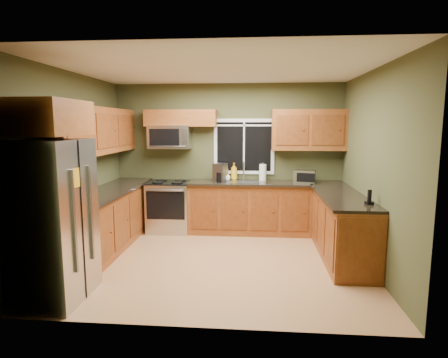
# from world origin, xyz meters

# --- Properties ---
(floor) EXTENTS (4.20, 4.20, 0.00)m
(floor) POSITION_xyz_m (0.00, 0.00, 0.00)
(floor) COLOR #B17C4E
(floor) RESTS_ON ground
(ceiling) EXTENTS (4.20, 4.20, 0.00)m
(ceiling) POSITION_xyz_m (0.00, 0.00, 2.70)
(ceiling) COLOR white
(ceiling) RESTS_ON back_wall
(back_wall) EXTENTS (4.20, 0.00, 4.20)m
(back_wall) POSITION_xyz_m (0.00, 1.80, 1.35)
(back_wall) COLOR #444627
(back_wall) RESTS_ON ground
(front_wall) EXTENTS (4.20, 0.00, 4.20)m
(front_wall) POSITION_xyz_m (0.00, -1.80, 1.35)
(front_wall) COLOR #444627
(front_wall) RESTS_ON ground
(left_wall) EXTENTS (0.00, 3.60, 3.60)m
(left_wall) POSITION_xyz_m (-2.10, 0.00, 1.35)
(left_wall) COLOR #444627
(left_wall) RESTS_ON ground
(right_wall) EXTENTS (0.00, 3.60, 3.60)m
(right_wall) POSITION_xyz_m (2.10, 0.00, 1.35)
(right_wall) COLOR #444627
(right_wall) RESTS_ON ground
(window) EXTENTS (1.12, 0.03, 1.02)m
(window) POSITION_xyz_m (0.30, 1.78, 1.55)
(window) COLOR white
(window) RESTS_ON back_wall
(base_cabinets_left) EXTENTS (0.60, 2.65, 0.90)m
(base_cabinets_left) POSITION_xyz_m (-1.80, 0.48, 0.45)
(base_cabinets_left) COLOR brown
(base_cabinets_left) RESTS_ON ground
(countertop_left) EXTENTS (0.65, 2.65, 0.04)m
(countertop_left) POSITION_xyz_m (-1.78, 0.48, 0.92)
(countertop_left) COLOR black
(countertop_left) RESTS_ON base_cabinets_left
(base_cabinets_back) EXTENTS (2.17, 0.60, 0.90)m
(base_cabinets_back) POSITION_xyz_m (0.42, 1.50, 0.45)
(base_cabinets_back) COLOR brown
(base_cabinets_back) RESTS_ON ground
(countertop_back) EXTENTS (2.17, 0.65, 0.04)m
(countertop_back) POSITION_xyz_m (0.42, 1.48, 0.92)
(countertop_back) COLOR black
(countertop_back) RESTS_ON base_cabinets_back
(base_cabinets_peninsula) EXTENTS (0.60, 2.52, 0.90)m
(base_cabinets_peninsula) POSITION_xyz_m (1.80, 0.54, 0.45)
(base_cabinets_peninsula) COLOR brown
(base_cabinets_peninsula) RESTS_ON ground
(countertop_peninsula) EXTENTS (0.65, 2.50, 0.04)m
(countertop_peninsula) POSITION_xyz_m (1.78, 0.55, 0.92)
(countertop_peninsula) COLOR black
(countertop_peninsula) RESTS_ON base_cabinets_peninsula
(upper_cabinets_left) EXTENTS (0.33, 2.65, 0.72)m
(upper_cabinets_left) POSITION_xyz_m (-1.94, 0.48, 1.86)
(upper_cabinets_left) COLOR brown
(upper_cabinets_left) RESTS_ON left_wall
(upper_cabinets_back_left) EXTENTS (1.30, 0.33, 0.30)m
(upper_cabinets_back_left) POSITION_xyz_m (-0.85, 1.64, 2.07)
(upper_cabinets_back_left) COLOR brown
(upper_cabinets_back_left) RESTS_ON back_wall
(upper_cabinets_back_right) EXTENTS (1.30, 0.33, 0.72)m
(upper_cabinets_back_right) POSITION_xyz_m (1.45, 1.64, 1.86)
(upper_cabinets_back_right) COLOR brown
(upper_cabinets_back_right) RESTS_ON back_wall
(upper_cabinet_over_fridge) EXTENTS (0.72, 0.90, 0.38)m
(upper_cabinet_over_fridge) POSITION_xyz_m (-1.74, -1.30, 2.03)
(upper_cabinet_over_fridge) COLOR brown
(upper_cabinet_over_fridge) RESTS_ON left_wall
(refrigerator) EXTENTS (0.74, 0.90, 1.80)m
(refrigerator) POSITION_xyz_m (-1.74, -1.30, 0.90)
(refrigerator) COLOR #B7B7BC
(refrigerator) RESTS_ON ground
(range) EXTENTS (0.76, 0.69, 0.94)m
(range) POSITION_xyz_m (-1.05, 1.47, 0.47)
(range) COLOR #B7B7BC
(range) RESTS_ON ground
(microwave) EXTENTS (0.76, 0.41, 0.42)m
(microwave) POSITION_xyz_m (-1.05, 1.61, 1.73)
(microwave) COLOR #B7B7BC
(microwave) RESTS_ON back_wall
(sink) EXTENTS (0.60, 0.42, 0.36)m
(sink) POSITION_xyz_m (0.30, 1.49, 0.95)
(sink) COLOR slate
(sink) RESTS_ON countertop_back
(toaster_oven) EXTENTS (0.42, 0.36, 0.23)m
(toaster_oven) POSITION_xyz_m (1.38, 1.43, 1.05)
(toaster_oven) COLOR #B7B7BC
(toaster_oven) RESTS_ON countertop_back
(coffee_maker) EXTENTS (0.26, 0.31, 0.33)m
(coffee_maker) POSITION_xyz_m (-0.11, 1.45, 1.09)
(coffee_maker) COLOR slate
(coffee_maker) RESTS_ON countertop_back
(kettle) EXTENTS (0.19, 0.19, 0.26)m
(kettle) POSITION_xyz_m (-0.05, 1.59, 1.06)
(kettle) COLOR #B7B7BC
(kettle) RESTS_ON countertop_back
(paper_towel_roll) EXTENTS (0.16, 0.16, 0.33)m
(paper_towel_roll) POSITION_xyz_m (0.65, 1.64, 1.09)
(paper_towel_roll) COLOR white
(paper_towel_roll) RESTS_ON countertop_back
(soap_bottle_a) EXTENTS (0.16, 0.16, 0.31)m
(soap_bottle_a) POSITION_xyz_m (0.12, 1.70, 1.10)
(soap_bottle_a) COLOR gold
(soap_bottle_a) RESTS_ON countertop_back
(soap_bottle_b) EXTENTS (0.09, 0.09, 0.20)m
(soap_bottle_b) POSITION_xyz_m (0.67, 1.70, 1.04)
(soap_bottle_b) COLOR white
(soap_bottle_b) RESTS_ON countertop_back
(soap_bottle_c) EXTENTS (0.17, 0.17, 0.16)m
(soap_bottle_c) POSITION_xyz_m (0.00, 1.56, 1.02)
(soap_bottle_c) COLOR white
(soap_bottle_c) RESTS_ON countertop_back
(cordless_phone) EXTENTS (0.10, 0.10, 0.19)m
(cordless_phone) POSITION_xyz_m (1.98, -0.31, 1.00)
(cordless_phone) COLOR black
(cordless_phone) RESTS_ON countertop_peninsula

